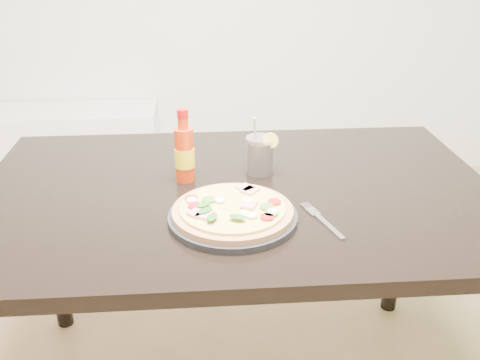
{
  "coord_description": "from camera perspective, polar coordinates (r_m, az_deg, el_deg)",
  "views": [
    {
      "loc": [
        0.15,
        -0.78,
        1.39
      ],
      "look_at": [
        0.24,
        0.4,
        0.83
      ],
      "focal_mm": 40.0,
      "sensor_mm": 36.0,
      "label": 1
    }
  ],
  "objects": [
    {
      "name": "dining_table",
      "position": [
        1.49,
        -0.35,
        -3.73
      ],
      "size": [
        1.4,
        0.9,
        0.75
      ],
      "color": "black",
      "rests_on": "ground"
    },
    {
      "name": "plate",
      "position": [
        1.29,
        -0.79,
        -3.97
      ],
      "size": [
        0.31,
        0.31,
        0.02
      ],
      "primitive_type": "cylinder",
      "color": "black",
      "rests_on": "dining_table"
    },
    {
      "name": "pizza",
      "position": [
        1.28,
        -0.79,
        -3.22
      ],
      "size": [
        0.29,
        0.29,
        0.03
      ],
      "color": "#B47B50",
      "rests_on": "plate"
    },
    {
      "name": "hot_sauce_bottle",
      "position": [
        1.47,
        -5.94,
        2.89
      ],
      "size": [
        0.06,
        0.06,
        0.21
      ],
      "rotation": [
        0.0,
        0.0,
        0.26
      ],
      "color": "red",
      "rests_on": "dining_table"
    },
    {
      "name": "cola_cup",
      "position": [
        1.52,
        2.16,
        2.6
      ],
      "size": [
        0.09,
        0.08,
        0.17
      ],
      "rotation": [
        0.0,
        0.0,
        -0.34
      ],
      "color": "black",
      "rests_on": "dining_table"
    },
    {
      "name": "fork",
      "position": [
        1.31,
        8.64,
        -4.14
      ],
      "size": [
        0.07,
        0.18,
        0.0
      ],
      "rotation": [
        0.0,
        0.0,
        0.31
      ],
      "color": "silver",
      "rests_on": "dining_table"
    },
    {
      "name": "media_console",
      "position": [
        3.21,
        -21.29,
        2.66
      ],
      "size": [
        1.4,
        0.34,
        0.5
      ],
      "primitive_type": "cube",
      "color": "white",
      "rests_on": "ground"
    }
  ]
}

